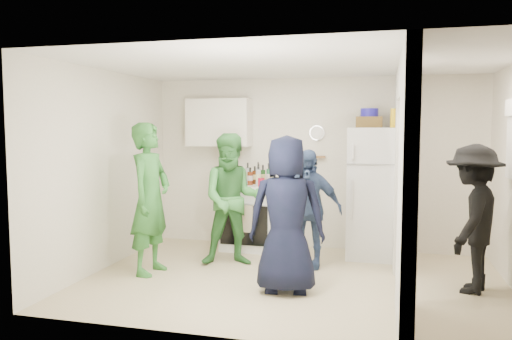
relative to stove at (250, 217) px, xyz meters
The scene contains 35 objects.
floor 1.70m from the stove, 57.21° to the right, with size 4.80×4.80×0.00m, color #C5B68B.
wall_back 1.22m from the stove, 20.50° to the left, with size 4.80×4.80×0.00m, color silver.
wall_front 3.29m from the stove, 73.96° to the right, with size 4.80×4.80×0.00m, color silver.
wall_left 2.19m from the stove, 137.92° to the right, with size 3.40×3.40×0.00m, color silver.
ceiling 2.60m from the stove, 57.21° to the right, with size 4.80×4.80×0.00m, color white.
partition_pier_back 2.24m from the stove, ahead, with size 0.12×1.20×2.50m, color silver.
partition_pier_front 3.32m from the stove, 49.87° to the right, with size 0.12×1.20×2.50m, color silver.
partition_header 3.09m from the stove, 33.34° to the right, with size 0.12×1.00×0.40m, color silver.
stove is the anchor object (origin of this frame).
upper_cabinet 1.48m from the stove, 163.84° to the left, with size 0.95×0.34×0.70m, color silver.
fridge 1.83m from the stove, ahead, with size 0.73×0.71×1.78m, color silver.
wicker_basket 2.17m from the stove, ahead, with size 0.35×0.25×0.15m, color brown.
blue_bowl 2.26m from the stove, ahead, with size 0.24×0.24×0.11m, color #1D1697.
yellow_cup_stack_top 2.46m from the stove, ahead, with size 0.09×0.09×0.25m, color yellow.
wall_clock 1.57m from the stove, 18.39° to the left, with size 0.22×0.22×0.03m, color white.
spice_shelf 1.27m from the stove, 17.60° to the left, with size 0.35×0.08×0.03m, color olive.
yellow_cup_stack_stove 0.65m from the stove, 118.61° to the right, with size 0.09×0.09×0.25m, color #FFFE15.
red_cup 0.61m from the stove, 42.27° to the right, with size 0.09×0.09×0.12m, color #AC0B27.
person_green_left 1.77m from the stove, 119.99° to the right, with size 0.67×0.44×1.84m, color #2F7630.
person_green_center 0.95m from the stove, 89.47° to the right, with size 0.83×0.65×1.71m, color #397C36.
person_denim 1.23m from the stove, 37.44° to the right, with size 0.88×0.37×1.51m, color #3B5880.
person_navy 2.02m from the stove, 63.50° to the right, with size 0.83×0.54×1.70m, color black.
person_nook 3.11m from the stove, 23.87° to the right, with size 1.04×0.60×1.61m, color black.
bottle_a 0.70m from the stove, 158.81° to the left, with size 0.08×0.08×0.30m, color #895F1B.
bottle_b 0.64m from the stove, 152.29° to the right, with size 0.08×0.08×0.27m, color #305A1E.
bottle_c 0.65m from the stove, 116.18° to the left, with size 0.07×0.07×0.31m, color #AEB6BD.
bottle_d 0.60m from the stove, 69.96° to the right, with size 0.08×0.08×0.26m, color maroon.
bottle_e 0.66m from the stove, 65.55° to the left, with size 0.06×0.06×0.32m, color #979EA8.
bottle_f 0.65m from the stove, ahead, with size 0.07×0.07×0.29m, color #163814.
bottle_g 0.66m from the stove, 29.73° to the left, with size 0.07×0.07×0.24m, color brown.
bottle_h 0.71m from the stove, 159.68° to the right, with size 0.07×0.07×0.33m, color #A2A8AD.
bottle_i 0.61m from the stove, 57.25° to the left, with size 0.07×0.07×0.26m, color #53260E.
bottle_j 0.71m from the stove, 20.03° to the right, with size 0.06×0.06×0.32m, color #22643B.
bottle_k 0.64m from the stove, 165.39° to the left, with size 0.06×0.06×0.25m, color brown.
bottle_l 0.66m from the stove, 37.80° to the right, with size 0.07×0.07×0.31m, color #AFB6C1.
Camera 1 is at (0.99, -5.60, 1.79)m, focal length 35.00 mm.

